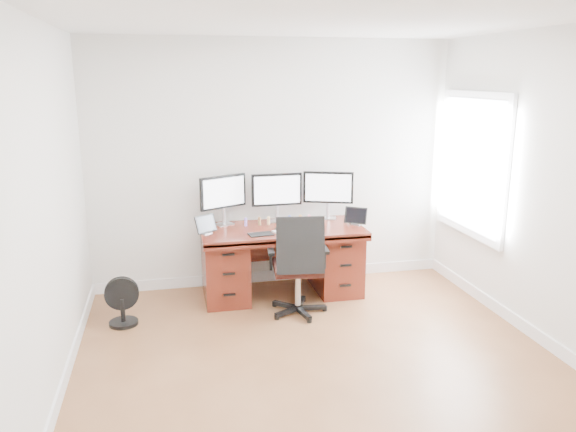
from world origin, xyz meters
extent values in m
plane|color=brown|center=(0.00, 0.00, 0.00)|extent=(4.50, 4.50, 0.00)
cube|color=white|center=(0.00, 2.25, 1.35)|extent=(4.00, 0.10, 2.70)
cube|color=white|center=(2.00, 0.00, 1.35)|extent=(0.10, 4.50, 2.70)
cube|color=white|center=(1.97, 1.50, 1.40)|extent=(0.04, 1.30, 1.50)
cube|color=white|center=(1.95, 1.50, 1.40)|extent=(0.01, 1.15, 1.35)
cube|color=#541A10|center=(0.00, 1.80, 0.72)|extent=(1.70, 0.80, 0.05)
cube|color=#541A10|center=(-0.60, 1.83, 0.35)|extent=(0.45, 0.70, 0.70)
cube|color=#541A10|center=(0.60, 1.83, 0.35)|extent=(0.45, 0.70, 0.70)
cube|color=#3F130B|center=(0.00, 2.10, 0.50)|extent=(0.74, 0.03, 0.40)
cylinder|color=black|center=(0.06, 1.31, 0.04)|extent=(0.61, 0.61, 0.08)
cylinder|color=silver|center=(0.06, 1.31, 0.27)|extent=(0.06, 0.06, 0.39)
cube|color=black|center=(0.06, 1.31, 0.47)|extent=(0.52, 0.51, 0.07)
cube|color=black|center=(0.03, 1.10, 0.76)|extent=(0.45, 0.11, 0.54)
cube|color=black|center=(-0.20, 1.34, 0.65)|extent=(0.09, 0.24, 0.03)
cube|color=black|center=(0.32, 1.28, 0.65)|extent=(0.09, 0.24, 0.03)
cylinder|color=black|center=(-1.63, 1.38, 0.02)|extent=(0.27, 0.27, 0.03)
cylinder|color=black|center=(-1.63, 1.38, 0.15)|extent=(0.05, 0.05, 0.23)
cylinder|color=black|center=(-1.63, 1.38, 0.31)|extent=(0.32, 0.08, 0.32)
cube|color=silver|center=(-0.58, 2.07, 0.76)|extent=(0.22, 0.21, 0.01)
cylinder|color=silver|center=(-0.58, 2.07, 0.84)|extent=(0.04, 0.04, 0.18)
cube|color=black|center=(-0.58, 2.07, 1.10)|extent=(0.51, 0.28, 0.35)
cube|color=white|center=(-0.57, 2.05, 1.10)|extent=(0.45, 0.23, 0.30)
cube|color=silver|center=(0.00, 2.07, 0.76)|extent=(0.18, 0.14, 0.01)
cylinder|color=silver|center=(0.00, 2.07, 0.84)|extent=(0.04, 0.04, 0.18)
cube|color=black|center=(0.00, 2.07, 1.10)|extent=(0.55, 0.05, 0.35)
cube|color=white|center=(0.00, 2.05, 1.10)|extent=(0.50, 0.01, 0.30)
cube|color=silver|center=(0.58, 2.07, 0.76)|extent=(0.22, 0.19, 0.01)
cylinder|color=silver|center=(0.58, 2.07, 0.84)|extent=(0.04, 0.04, 0.18)
cube|color=black|center=(0.58, 2.07, 1.10)|extent=(0.53, 0.22, 0.35)
cube|color=white|center=(0.57, 2.05, 1.10)|extent=(0.47, 0.17, 0.30)
cube|color=silver|center=(-0.80, 1.75, 0.76)|extent=(0.13, 0.12, 0.01)
cube|color=black|center=(-0.80, 1.75, 0.85)|extent=(0.23, 0.19, 0.17)
cube|color=silver|center=(0.80, 1.75, 0.76)|extent=(0.13, 0.12, 0.01)
cube|color=black|center=(0.80, 1.75, 0.85)|extent=(0.24, 0.19, 0.17)
cube|color=white|center=(0.02, 1.65, 0.76)|extent=(0.33, 0.23, 0.01)
cube|color=silver|center=(0.27, 1.65, 0.76)|extent=(0.13, 0.13, 0.01)
cube|color=black|center=(-0.26, 1.58, 0.76)|extent=(0.26, 0.18, 0.01)
cube|color=black|center=(-0.02, 1.76, 0.76)|extent=(0.13, 0.09, 0.01)
cylinder|color=#9771E3|center=(-0.36, 1.95, 0.78)|extent=(0.03, 0.03, 0.06)
sphere|color=#9771E3|center=(-0.36, 1.95, 0.82)|extent=(0.04, 0.04, 0.04)
cylinder|color=brown|center=(-0.21, 1.95, 0.78)|extent=(0.03, 0.03, 0.06)
sphere|color=brown|center=(-0.21, 1.95, 0.82)|extent=(0.04, 0.04, 0.04)
cylinder|color=#DCB370|center=(-0.11, 1.95, 0.78)|extent=(0.03, 0.03, 0.06)
sphere|color=#DCB370|center=(-0.11, 1.95, 0.82)|extent=(0.04, 0.04, 0.04)
cylinder|color=#5B6EDD|center=(0.12, 1.95, 0.78)|extent=(0.03, 0.03, 0.06)
sphere|color=#5B6EDD|center=(0.12, 1.95, 0.82)|extent=(0.04, 0.04, 0.04)
cylinder|color=#EEA34B|center=(0.24, 1.95, 0.78)|extent=(0.03, 0.03, 0.06)
sphere|color=#EEA34B|center=(0.24, 1.95, 0.82)|extent=(0.04, 0.04, 0.04)
cylinder|color=pink|center=(0.33, 1.95, 0.78)|extent=(0.03, 0.03, 0.06)
sphere|color=pink|center=(0.33, 1.95, 0.82)|extent=(0.04, 0.04, 0.04)
camera|label=1|loc=(-1.15, -3.77, 2.30)|focal=35.00mm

